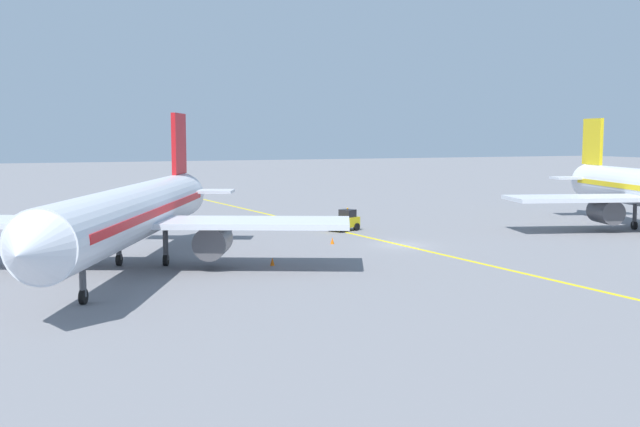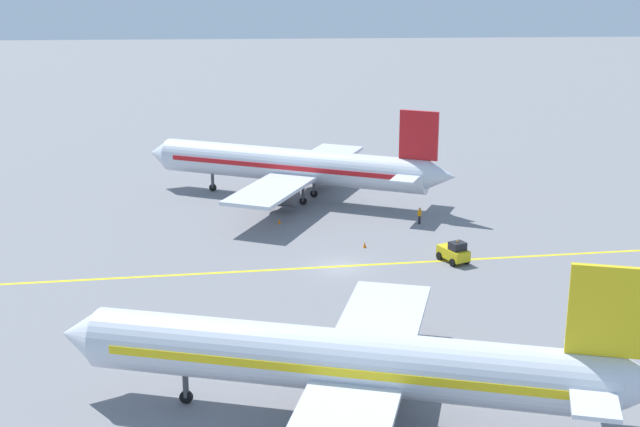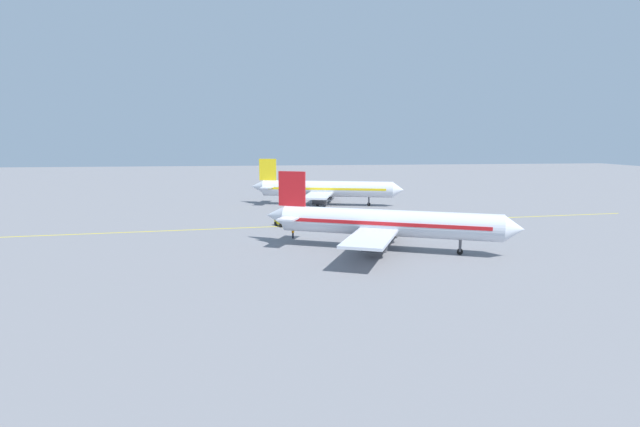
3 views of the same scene
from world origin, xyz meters
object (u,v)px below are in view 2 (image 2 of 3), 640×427
at_px(airplane_at_gate, 351,363).
at_px(ground_crew_worker, 420,215).
at_px(traffic_cone_near_nose, 279,221).
at_px(baggage_tug_white, 454,252).
at_px(airplane_adjacent_stand, 295,166).
at_px(traffic_cone_mid_apron, 365,245).

bearing_deg(airplane_at_gate, ground_crew_worker, -15.32).
distance_m(ground_crew_worker, traffic_cone_near_nose, 13.91).
xyz_separation_m(airplane_at_gate, baggage_tug_white, (26.57, -11.50, -2.81)).
distance_m(airplane_at_gate, baggage_tug_white, 29.09).
bearing_deg(airplane_adjacent_stand, airplane_at_gate, -178.04).
height_order(airplane_at_gate, ground_crew_worker, airplane_at_gate).
bearing_deg(traffic_cone_mid_apron, airplane_adjacent_stand, 19.30).
distance_m(airplane_adjacent_stand, traffic_cone_mid_apron, 17.86).
height_order(airplane_at_gate, traffic_cone_mid_apron, airplane_at_gate).
bearing_deg(ground_crew_worker, airplane_adjacent_stand, 51.09).
xyz_separation_m(airplane_at_gate, ground_crew_worker, (37.81, -10.36, -2.80)).
bearing_deg(traffic_cone_mid_apron, airplane_at_gate, 172.33).
bearing_deg(traffic_cone_near_nose, traffic_cone_mid_apron, -135.26).
distance_m(ground_crew_worker, traffic_cone_mid_apron, 9.27).
height_order(airplane_at_gate, baggage_tug_white, airplane_at_gate).
xyz_separation_m(traffic_cone_near_nose, traffic_cone_mid_apron, (-7.75, -7.68, 0.00)).
height_order(ground_crew_worker, traffic_cone_near_nose, ground_crew_worker).
bearing_deg(baggage_tug_white, airplane_adjacent_stand, 32.11).
distance_m(baggage_tug_white, traffic_cone_near_nose, 19.30).
bearing_deg(traffic_cone_mid_apron, traffic_cone_near_nose, 44.74).
relative_size(airplane_at_gate, airplane_adjacent_stand, 1.04).
height_order(airplane_adjacent_stand, ground_crew_worker, airplane_adjacent_stand).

